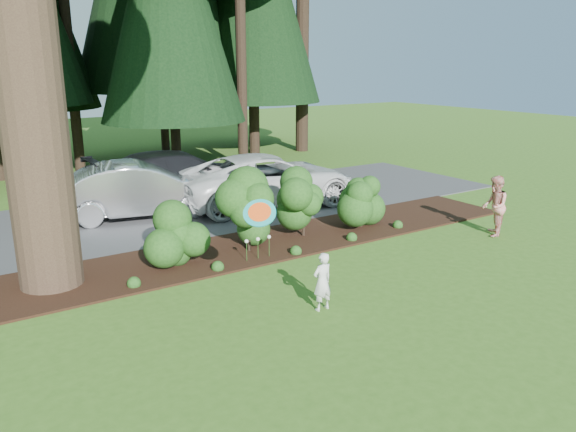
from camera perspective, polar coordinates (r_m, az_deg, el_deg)
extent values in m
plane|color=#375E1B|center=(11.36, 4.46, -7.69)|extent=(80.00, 80.00, 0.00)
cube|color=black|center=(13.89, -3.75, -3.19)|extent=(16.00, 2.50, 0.05)
cube|color=#38383A|center=(17.57, -10.62, 0.52)|extent=(22.00, 6.00, 0.03)
sphere|color=#1C4314|center=(12.83, -11.48, -2.07)|extent=(1.08, 1.08, 1.08)
cylinder|color=black|center=(12.99, -11.36, -4.22)|extent=(0.08, 0.08, 0.30)
sphere|color=#1C4314|center=(13.32, -4.03, 0.08)|extent=(1.35, 1.35, 1.35)
cylinder|color=black|center=(13.55, -3.97, -3.12)|extent=(0.08, 0.08, 0.30)
sphere|color=#1C4314|center=(14.52, 1.60, 0.95)|extent=(1.26, 1.26, 1.26)
cylinder|color=black|center=(14.70, 1.58, -1.60)|extent=(0.08, 0.08, 0.30)
sphere|color=#1C4314|center=(15.46, 7.50, 1.31)|extent=(1.17, 1.17, 1.17)
cylinder|color=black|center=(15.61, 7.43, -0.70)|extent=(0.08, 0.08, 0.30)
cylinder|color=#1C4314|center=(12.83, -4.22, -3.72)|extent=(0.01, 0.01, 0.50)
sphere|color=white|center=(12.75, -4.24, -2.57)|extent=(0.09, 0.09, 0.09)
cylinder|color=#1C4314|center=(12.97, -3.06, -3.49)|extent=(0.01, 0.01, 0.50)
sphere|color=white|center=(12.89, -3.08, -2.35)|extent=(0.09, 0.09, 0.09)
cylinder|color=#1C4314|center=(13.12, -1.93, -3.26)|extent=(0.01, 0.01, 0.50)
sphere|color=white|center=(13.03, -1.94, -2.13)|extent=(0.09, 0.09, 0.09)
cylinder|color=black|center=(22.40, -19.83, 14.34)|extent=(0.50, 0.50, 8.75)
cylinder|color=black|center=(24.28, -13.51, 17.72)|extent=(0.50, 0.50, 11.20)
cylinder|color=black|center=(26.35, -7.80, 15.87)|extent=(0.50, 0.50, 9.45)
cylinder|color=black|center=(26.26, -1.21, 17.53)|extent=(0.50, 0.50, 10.85)
cylinder|color=black|center=(29.29, 0.95, 16.28)|extent=(0.50, 0.50, 9.80)
cylinder|color=black|center=(26.54, -25.71, 15.69)|extent=(0.50, 0.50, 10.50)
cylinder|color=black|center=(29.03, -13.86, 17.95)|extent=(0.50, 0.50, 11.90)
cylinder|color=black|center=(30.63, -4.22, 16.54)|extent=(0.50, 0.50, 10.15)
imported|color=silver|center=(16.96, -14.73, 2.61)|extent=(5.14, 2.67, 1.61)
imported|color=silver|center=(17.79, -2.00, 3.70)|extent=(6.11, 3.32, 1.63)
imported|color=black|center=(18.69, -11.09, 4.02)|extent=(5.68, 2.35, 1.64)
imported|color=silver|center=(10.36, 3.50, -6.67)|extent=(0.42, 0.29, 1.11)
imported|color=red|center=(15.65, 20.24, 0.96)|extent=(0.98, 0.97, 1.60)
cylinder|color=teal|center=(9.37, -2.90, 0.31)|extent=(0.64, 0.49, 0.53)
cylinder|color=#FF5215|center=(9.37, -2.91, 0.40)|extent=(0.45, 0.35, 0.37)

